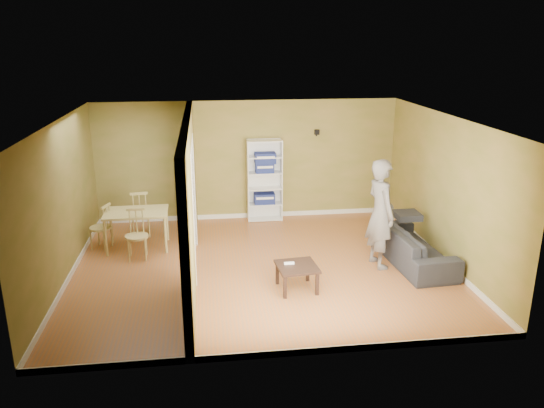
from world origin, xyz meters
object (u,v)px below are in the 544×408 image
at_px(person, 381,204).
at_px(chair_far, 140,213).
at_px(dining_table, 136,215).
at_px(chair_near, 137,235).
at_px(sofa, 413,241).
at_px(coffee_table, 297,269).
at_px(chair_left, 100,226).
at_px(bookshelf, 264,180).

xyz_separation_m(person, chair_far, (-4.31, 2.04, -0.64)).
xyz_separation_m(dining_table, chair_near, (0.05, -0.54, -0.19)).
height_order(sofa, person, person).
height_order(person, chair_far, person).
relative_size(coffee_table, dining_table, 0.53).
relative_size(dining_table, chair_left, 1.33).
xyz_separation_m(coffee_table, chair_near, (-2.66, 1.59, 0.11)).
xyz_separation_m(coffee_table, dining_table, (-2.71, 2.13, 0.30)).
bearing_deg(chair_left, dining_table, 104.35).
distance_m(sofa, dining_table, 5.13).
height_order(bookshelf, coffee_table, bookshelf).
relative_size(person, bookshelf, 1.26).
bearing_deg(chair_left, person, 93.18).
bearing_deg(bookshelf, chair_left, -158.17).
distance_m(chair_near, chair_far, 1.20).
relative_size(person, coffee_table, 3.63).
relative_size(person, chair_far, 2.33).
xyz_separation_m(sofa, chair_far, (-4.96, 1.98, 0.08)).
xyz_separation_m(sofa, coffee_table, (-2.24, -0.81, -0.05)).
height_order(person, coffee_table, person).
bearing_deg(person, chair_left, 63.70).
bearing_deg(person, coffee_table, 105.21).
bearing_deg(coffee_table, chair_far, 134.28).
bearing_deg(chair_left, bookshelf, 131.03).
xyz_separation_m(dining_table, chair_far, (-0.01, 0.66, -0.17)).
bearing_deg(sofa, person, 91.43).
bearing_deg(coffee_table, dining_table, 141.84).
height_order(coffee_table, chair_left, chair_left).
relative_size(chair_left, chair_far, 0.91).
height_order(bookshelf, dining_table, bookshelf).
xyz_separation_m(sofa, chair_near, (-4.90, 0.78, 0.06)).
distance_m(sofa, bookshelf, 3.61).
height_order(sofa, dining_table, sofa).
relative_size(sofa, chair_near, 2.31).
xyz_separation_m(person, dining_table, (-4.29, 1.37, -0.47)).
distance_m(bookshelf, chair_near, 3.21).
bearing_deg(chair_near, coffee_table, -33.34).
bearing_deg(dining_table, chair_near, -84.62).
xyz_separation_m(person, bookshelf, (-1.70, 2.75, -0.23)).
distance_m(dining_table, chair_near, 0.57).
distance_m(dining_table, chair_left, 0.73).
xyz_separation_m(coffee_table, chair_left, (-3.40, 2.19, 0.09)).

